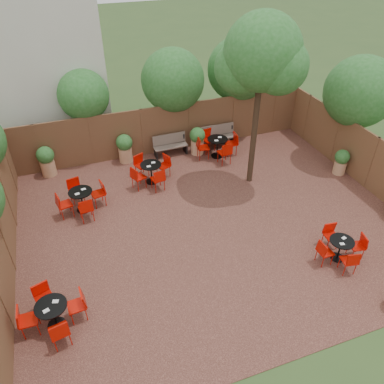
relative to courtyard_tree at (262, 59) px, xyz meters
name	(u,v)px	position (x,y,z in m)	size (l,w,h in m)	color
ground	(212,222)	(-2.20, -1.75, -4.50)	(80.00, 80.00, 0.00)	#354F23
courtyard_paving	(212,222)	(-2.20, -1.75, -4.49)	(12.00, 10.00, 0.02)	#3A1E17
fence_back	(167,129)	(-2.20, 3.25, -3.50)	(12.00, 0.08, 2.00)	#522F1E
fence_left	(4,243)	(-8.20, -1.75, -3.50)	(0.08, 10.00, 2.00)	#522F1E
fence_right	(371,163)	(3.80, -1.75, -3.50)	(0.08, 10.00, 2.00)	#522F1E
neighbour_building	(31,44)	(-6.70, 6.25, -0.50)	(5.00, 4.00, 8.00)	beige
overhang_foliage	(189,102)	(-1.79, 1.68, -1.78)	(15.60, 10.63, 2.69)	#20581C
courtyard_tree	(262,59)	(0.00, 0.00, 0.00)	(2.62, 2.52, 5.88)	black
park_bench_left	(170,145)	(-2.19, 2.87, -4.04)	(1.40, 0.48, 0.86)	brown
park_bench_right	(218,136)	(-0.04, 2.87, -4.01)	(1.48, 0.50, 0.91)	brown
bistro_tables	(167,198)	(-3.36, -0.61, -4.04)	(9.25, 8.04, 0.93)	black
planters	(160,151)	(-2.81, 2.21, -3.86)	(11.04, 4.26, 1.18)	tan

